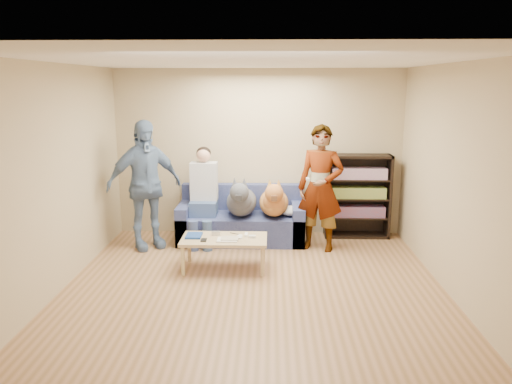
{
  "coord_description": "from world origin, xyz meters",
  "views": [
    {
      "loc": [
        0.2,
        -5.3,
        2.37
      ],
      "look_at": [
        0.0,
        1.2,
        0.95
      ],
      "focal_mm": 35.0,
      "sensor_mm": 36.0,
      "label": 1
    }
  ],
  "objects_px": {
    "camera_silver": "(216,233)",
    "person_seated": "(203,192)",
    "person_standing_left": "(144,185)",
    "dog_tan": "(274,201)",
    "notebook_blue": "(194,236)",
    "person_standing_right": "(320,188)",
    "coffee_table": "(224,241)",
    "sofa": "(242,222)",
    "bookshelf": "(357,194)",
    "dog_gray": "(241,201)"
  },
  "relations": [
    {
      "from": "coffee_table",
      "to": "notebook_blue",
      "type": "bearing_deg",
      "value": 172.87
    },
    {
      "from": "person_seated",
      "to": "coffee_table",
      "type": "xyz_separation_m",
      "value": [
        0.41,
        -1.13,
        -0.4
      ]
    },
    {
      "from": "person_seated",
      "to": "bookshelf",
      "type": "distance_m",
      "value": 2.39
    },
    {
      "from": "person_standing_right",
      "to": "person_standing_left",
      "type": "bearing_deg",
      "value": -160.24
    },
    {
      "from": "dog_tan",
      "to": "notebook_blue",
      "type": "bearing_deg",
      "value": -134.76
    },
    {
      "from": "camera_silver",
      "to": "person_standing_left",
      "type": "bearing_deg",
      "value": 146.83
    },
    {
      "from": "dog_tan",
      "to": "bookshelf",
      "type": "distance_m",
      "value": 1.36
    },
    {
      "from": "camera_silver",
      "to": "bookshelf",
      "type": "height_order",
      "value": "bookshelf"
    },
    {
      "from": "sofa",
      "to": "coffee_table",
      "type": "bearing_deg",
      "value": -96.78
    },
    {
      "from": "notebook_blue",
      "to": "dog_gray",
      "type": "distance_m",
      "value": 1.21
    },
    {
      "from": "bookshelf",
      "to": "person_seated",
      "type": "bearing_deg",
      "value": -171.33
    },
    {
      "from": "sofa",
      "to": "bookshelf",
      "type": "relative_size",
      "value": 1.46
    },
    {
      "from": "coffee_table",
      "to": "bookshelf",
      "type": "bearing_deg",
      "value": 37.44
    },
    {
      "from": "person_standing_left",
      "to": "bookshelf",
      "type": "bearing_deg",
      "value": -21.9
    },
    {
      "from": "sofa",
      "to": "notebook_blue",
      "type": "bearing_deg",
      "value": -114.45
    },
    {
      "from": "notebook_blue",
      "to": "coffee_table",
      "type": "relative_size",
      "value": 0.24
    },
    {
      "from": "sofa",
      "to": "dog_gray",
      "type": "height_order",
      "value": "dog_gray"
    },
    {
      "from": "camera_silver",
      "to": "dog_gray",
      "type": "relative_size",
      "value": 0.09
    },
    {
      "from": "person_standing_left",
      "to": "person_seated",
      "type": "bearing_deg",
      "value": -13.72
    },
    {
      "from": "coffee_table",
      "to": "bookshelf",
      "type": "distance_m",
      "value": 2.47
    },
    {
      "from": "person_standing_left",
      "to": "notebook_blue",
      "type": "relative_size",
      "value": 7.22
    },
    {
      "from": "person_standing_left",
      "to": "camera_silver",
      "type": "height_order",
      "value": "person_standing_left"
    },
    {
      "from": "person_standing_left",
      "to": "dog_tan",
      "type": "bearing_deg",
      "value": -25.5
    },
    {
      "from": "person_standing_left",
      "to": "sofa",
      "type": "xyz_separation_m",
      "value": [
        1.37,
        0.42,
        -0.66
      ]
    },
    {
      "from": "notebook_blue",
      "to": "camera_silver",
      "type": "bearing_deg",
      "value": 14.04
    },
    {
      "from": "camera_silver",
      "to": "coffee_table",
      "type": "relative_size",
      "value": 0.1
    },
    {
      "from": "person_standing_left",
      "to": "notebook_blue",
      "type": "distance_m",
      "value": 1.25
    },
    {
      "from": "person_standing_left",
      "to": "coffee_table",
      "type": "height_order",
      "value": "person_standing_left"
    },
    {
      "from": "coffee_table",
      "to": "person_standing_left",
      "type": "bearing_deg",
      "value": 145.49
    },
    {
      "from": "person_seated",
      "to": "dog_tan",
      "type": "distance_m",
      "value": 1.07
    },
    {
      "from": "person_standing_left",
      "to": "dog_tan",
      "type": "relative_size",
      "value": 1.59
    },
    {
      "from": "person_seated",
      "to": "dog_tan",
      "type": "xyz_separation_m",
      "value": [
        1.06,
        -0.03,
        -0.12
      ]
    },
    {
      "from": "camera_silver",
      "to": "person_seated",
      "type": "xyz_separation_m",
      "value": [
        -0.29,
        1.01,
        0.33
      ]
    },
    {
      "from": "bookshelf",
      "to": "person_standing_left",
      "type": "bearing_deg",
      "value": -168.4
    },
    {
      "from": "camera_silver",
      "to": "dog_tan",
      "type": "relative_size",
      "value": 0.09
    },
    {
      "from": "person_standing_right",
      "to": "dog_gray",
      "type": "xyz_separation_m",
      "value": [
        -1.15,
        0.25,
        -0.25
      ]
    },
    {
      "from": "person_standing_right",
      "to": "notebook_blue",
      "type": "height_order",
      "value": "person_standing_right"
    },
    {
      "from": "person_standing_right",
      "to": "person_standing_left",
      "type": "distance_m",
      "value": 2.53
    },
    {
      "from": "notebook_blue",
      "to": "person_seated",
      "type": "distance_m",
      "value": 1.13
    },
    {
      "from": "person_standing_left",
      "to": "sofa",
      "type": "height_order",
      "value": "person_standing_left"
    },
    {
      "from": "coffee_table",
      "to": "bookshelf",
      "type": "height_order",
      "value": "bookshelf"
    },
    {
      "from": "dog_tan",
      "to": "coffee_table",
      "type": "height_order",
      "value": "dog_tan"
    },
    {
      "from": "dog_gray",
      "to": "dog_tan",
      "type": "xyz_separation_m",
      "value": [
        0.49,
        0.01,
        -0.01
      ]
    },
    {
      "from": "person_standing_right",
      "to": "sofa",
      "type": "relative_size",
      "value": 0.95
    },
    {
      "from": "person_standing_right",
      "to": "person_standing_left",
      "type": "height_order",
      "value": "person_standing_left"
    },
    {
      "from": "notebook_blue",
      "to": "coffee_table",
      "type": "bearing_deg",
      "value": -7.13
    },
    {
      "from": "person_seated",
      "to": "coffee_table",
      "type": "relative_size",
      "value": 1.34
    },
    {
      "from": "camera_silver",
      "to": "coffee_table",
      "type": "xyz_separation_m",
      "value": [
        0.12,
        -0.12,
        -0.07
      ]
    },
    {
      "from": "camera_silver",
      "to": "person_seated",
      "type": "bearing_deg",
      "value": 106.19
    },
    {
      "from": "coffee_table",
      "to": "camera_silver",
      "type": "bearing_deg",
      "value": 135.0
    }
  ]
}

